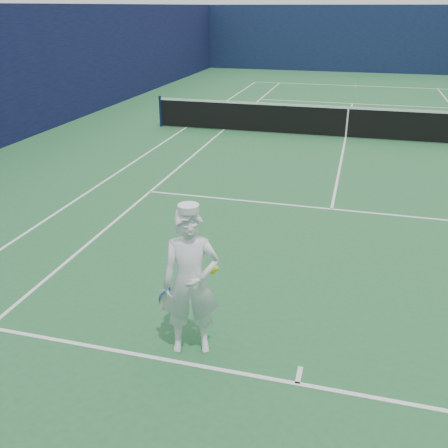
% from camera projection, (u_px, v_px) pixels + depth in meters
% --- Properties ---
extents(ground, '(80.00, 80.00, 0.00)m').
position_uv_depth(ground, '(346.00, 138.00, 16.15)').
color(ground, '#266435').
rests_on(ground, ground).
extents(court_markings, '(11.03, 23.83, 0.01)m').
position_uv_depth(court_markings, '(346.00, 138.00, 16.15)').
color(court_markings, white).
rests_on(court_markings, ground).
extents(windscreen_fence, '(20.12, 36.12, 4.00)m').
position_uv_depth(windscreen_fence, '(352.00, 74.00, 15.35)').
color(windscreen_fence, '#101A3B').
rests_on(windscreen_fence, ground).
extents(tennis_net, '(12.88, 0.09, 1.07)m').
position_uv_depth(tennis_net, '(347.00, 121.00, 15.93)').
color(tennis_net, '#141E4C').
rests_on(tennis_net, ground).
extents(tennis_player, '(0.88, 0.64, 1.92)m').
position_uv_depth(tennis_player, '(191.00, 282.00, 5.88)').
color(tennis_player, white).
rests_on(tennis_player, ground).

